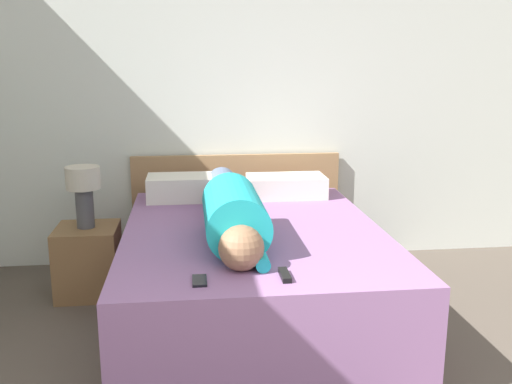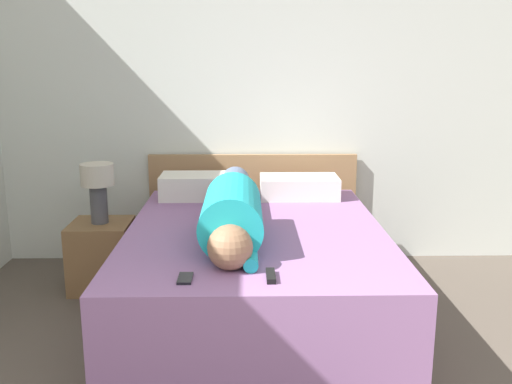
{
  "view_description": "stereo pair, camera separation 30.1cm",
  "coord_description": "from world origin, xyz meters",
  "px_view_note": "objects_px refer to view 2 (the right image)",
  "views": [
    {
      "loc": [
        -0.46,
        -0.42,
        1.55
      ],
      "look_at": [
        -0.1,
        2.61,
        0.85
      ],
      "focal_mm": 40.0,
      "sensor_mm": 36.0,
      "label": 1
    },
    {
      "loc": [
        -0.16,
        -0.44,
        1.55
      ],
      "look_at": [
        -0.1,
        2.61,
        0.85
      ],
      "focal_mm": 40.0,
      "sensor_mm": 36.0,
      "label": 2
    }
  ],
  "objects_px": {
    "person_lying": "(233,209)",
    "nightstand": "(102,255)",
    "table_lamp": "(98,184)",
    "pillow_near_headboard": "(202,186)",
    "cell_phone": "(185,278)",
    "tv_remote": "(271,276)",
    "bed": "(256,276)",
    "pillow_second": "(299,187)"
  },
  "relations": [
    {
      "from": "person_lying",
      "to": "nightstand",
      "type": "bearing_deg",
      "value": 144.49
    },
    {
      "from": "table_lamp",
      "to": "pillow_near_headboard",
      "type": "height_order",
      "value": "table_lamp"
    },
    {
      "from": "table_lamp",
      "to": "cell_phone",
      "type": "relative_size",
      "value": 3.16
    },
    {
      "from": "person_lying",
      "to": "tv_remote",
      "type": "distance_m",
      "value": 0.74
    },
    {
      "from": "tv_remote",
      "to": "cell_phone",
      "type": "distance_m",
      "value": 0.38
    },
    {
      "from": "bed",
      "to": "nightstand",
      "type": "xyz_separation_m",
      "value": [
        -1.05,
        0.57,
        -0.06
      ]
    },
    {
      "from": "tv_remote",
      "to": "cell_phone",
      "type": "height_order",
      "value": "tv_remote"
    },
    {
      "from": "bed",
      "to": "person_lying",
      "type": "bearing_deg",
      "value": -144.91
    },
    {
      "from": "table_lamp",
      "to": "person_lying",
      "type": "distance_m",
      "value": 1.14
    },
    {
      "from": "pillow_second",
      "to": "tv_remote",
      "type": "xyz_separation_m",
      "value": [
        -0.27,
        -1.56,
        -0.06
      ]
    },
    {
      "from": "cell_phone",
      "to": "tv_remote",
      "type": "bearing_deg",
      "value": 1.23
    },
    {
      "from": "person_lying",
      "to": "cell_phone",
      "type": "distance_m",
      "value": 0.75
    },
    {
      "from": "pillow_second",
      "to": "cell_phone",
      "type": "distance_m",
      "value": 1.7
    },
    {
      "from": "pillow_second",
      "to": "cell_phone",
      "type": "bearing_deg",
      "value": -112.64
    },
    {
      "from": "nightstand",
      "to": "pillow_near_headboard",
      "type": "relative_size",
      "value": 0.81
    },
    {
      "from": "bed",
      "to": "cell_phone",
      "type": "xyz_separation_m",
      "value": [
        -0.33,
        -0.8,
        0.3
      ]
    },
    {
      "from": "pillow_second",
      "to": "cell_phone",
      "type": "xyz_separation_m",
      "value": [
        -0.65,
        -1.57,
        -0.07
      ]
    },
    {
      "from": "person_lying",
      "to": "pillow_second",
      "type": "xyz_separation_m",
      "value": [
        0.46,
        0.86,
        -0.06
      ]
    },
    {
      "from": "bed",
      "to": "table_lamp",
      "type": "height_order",
      "value": "table_lamp"
    },
    {
      "from": "table_lamp",
      "to": "pillow_second",
      "type": "distance_m",
      "value": 1.4
    },
    {
      "from": "nightstand",
      "to": "table_lamp",
      "type": "distance_m",
      "value": 0.51
    },
    {
      "from": "table_lamp",
      "to": "pillow_second",
      "type": "xyz_separation_m",
      "value": [
        1.38,
        0.2,
        -0.07
      ]
    },
    {
      "from": "tv_remote",
      "to": "pillow_second",
      "type": "bearing_deg",
      "value": 80.13
    },
    {
      "from": "nightstand",
      "to": "tv_remote",
      "type": "height_order",
      "value": "tv_remote"
    },
    {
      "from": "person_lying",
      "to": "cell_phone",
      "type": "bearing_deg",
      "value": -105.56
    },
    {
      "from": "cell_phone",
      "to": "table_lamp",
      "type": "bearing_deg",
      "value": 117.86
    },
    {
      "from": "table_lamp",
      "to": "tv_remote",
      "type": "height_order",
      "value": "table_lamp"
    },
    {
      "from": "nightstand",
      "to": "person_lying",
      "type": "height_order",
      "value": "person_lying"
    },
    {
      "from": "pillow_second",
      "to": "cell_phone",
      "type": "relative_size",
      "value": 4.25
    },
    {
      "from": "table_lamp",
      "to": "pillow_near_headboard",
      "type": "distance_m",
      "value": 0.72
    },
    {
      "from": "pillow_second",
      "to": "tv_remote",
      "type": "bearing_deg",
      "value": -99.87
    },
    {
      "from": "table_lamp",
      "to": "tv_remote",
      "type": "relative_size",
      "value": 2.74
    },
    {
      "from": "bed",
      "to": "person_lying",
      "type": "distance_m",
      "value": 0.46
    },
    {
      "from": "nightstand",
      "to": "cell_phone",
      "type": "distance_m",
      "value": 1.6
    },
    {
      "from": "bed",
      "to": "tv_remote",
      "type": "bearing_deg",
      "value": -86.12
    },
    {
      "from": "tv_remote",
      "to": "nightstand",
      "type": "bearing_deg",
      "value": 129.08
    },
    {
      "from": "nightstand",
      "to": "person_lying",
      "type": "xyz_separation_m",
      "value": [
        0.92,
        -0.66,
        0.5
      ]
    },
    {
      "from": "bed",
      "to": "pillow_second",
      "type": "xyz_separation_m",
      "value": [
        0.33,
        0.76,
        0.37
      ]
    },
    {
      "from": "person_lying",
      "to": "pillow_near_headboard",
      "type": "height_order",
      "value": "person_lying"
    },
    {
      "from": "pillow_near_headboard",
      "to": "cell_phone",
      "type": "height_order",
      "value": "pillow_near_headboard"
    },
    {
      "from": "nightstand",
      "to": "bed",
      "type": "bearing_deg",
      "value": -28.32
    },
    {
      "from": "bed",
      "to": "tv_remote",
      "type": "height_order",
      "value": "tv_remote"
    }
  ]
}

